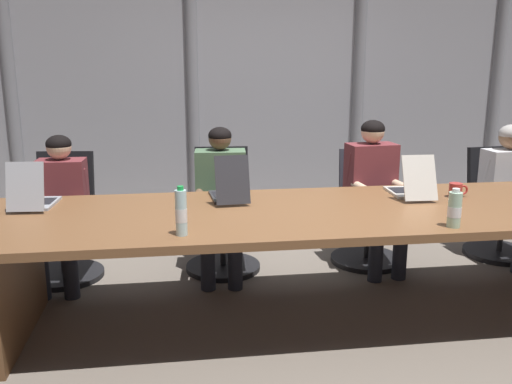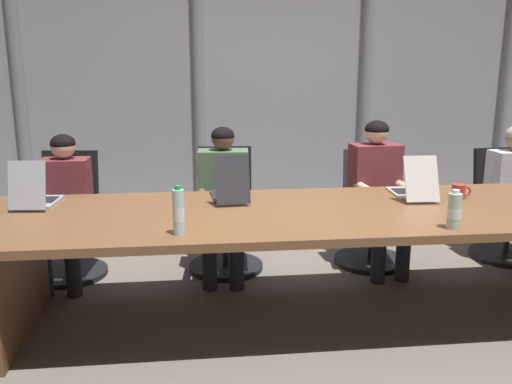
% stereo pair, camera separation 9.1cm
% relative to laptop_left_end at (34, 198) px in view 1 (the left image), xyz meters
% --- Properties ---
extents(ground_plane, '(13.43, 13.43, 0.00)m').
position_rel_laptop_left_end_xyz_m(ground_plane, '(1.86, -0.30, -0.80)').
color(ground_plane, '#6B6056').
extents(conference_table, '(4.34, 1.17, 0.74)m').
position_rel_laptop_left_end_xyz_m(conference_table, '(1.86, -0.30, -0.20)').
color(conference_table, brown).
rests_on(conference_table, ground_plane).
extents(curtain_backdrop, '(6.72, 0.17, 2.87)m').
position_rel_laptop_left_end_xyz_m(curtain_backdrop, '(1.86, 2.03, 0.63)').
color(curtain_backdrop, '#9999A0').
rests_on(curtain_backdrop, ground_plane).
extents(laptop_left_end, '(0.25, 0.41, 0.32)m').
position_rel_laptop_left_end_xyz_m(laptop_left_end, '(0.00, 0.00, 0.00)').
color(laptop_left_end, '#A8ADB7').
rests_on(laptop_left_end, conference_table).
extents(laptop_left_mid, '(0.25, 0.44, 0.32)m').
position_rel_laptop_left_end_xyz_m(laptop_left_mid, '(1.25, 0.01, 0.00)').
color(laptop_left_mid, '#2D2D33').
rests_on(laptop_left_mid, conference_table).
extents(laptop_center, '(0.24, 0.46, 0.30)m').
position_rel_laptop_left_end_xyz_m(laptop_center, '(2.50, -0.04, -0.00)').
color(laptop_center, beige).
rests_on(laptop_center, conference_table).
extents(office_chair_left_end, '(0.60, 0.60, 0.96)m').
position_rel_laptop_left_end_xyz_m(office_chair_left_end, '(0.01, 0.70, -0.44)').
color(office_chair_left_end, black).
rests_on(office_chair_left_end, ground_plane).
extents(office_chair_left_mid, '(0.60, 0.60, 0.97)m').
position_rel_laptop_left_end_xyz_m(office_chair_left_mid, '(1.25, 0.71, -0.44)').
color(office_chair_left_mid, black).
rests_on(office_chair_left_mid, ground_plane).
extents(office_chair_center, '(0.60, 0.60, 0.92)m').
position_rel_laptop_left_end_xyz_m(office_chair_center, '(2.47, 0.70, -0.45)').
color(office_chair_center, '#2D2D38').
rests_on(office_chair_center, ground_plane).
extents(office_chair_right_mid, '(0.60, 0.60, 0.92)m').
position_rel_laptop_left_end_xyz_m(office_chair_right_mid, '(3.66, 0.70, -0.46)').
color(office_chair_right_mid, black).
rests_on(office_chair_right_mid, ground_plane).
extents(person_left_end, '(0.37, 0.55, 1.12)m').
position_rel_laptop_left_end_xyz_m(person_left_end, '(0.04, 0.54, -0.17)').
color(person_left_end, brown).
rests_on(person_left_end, ground_plane).
extents(person_left_mid, '(0.43, 0.57, 1.16)m').
position_rel_laptop_left_end_xyz_m(person_left_mid, '(1.23, 0.54, -0.15)').
color(person_left_mid, '#4C6B4C').
rests_on(person_left_mid, ground_plane).
extents(person_center, '(0.43, 0.57, 1.19)m').
position_rel_laptop_left_end_xyz_m(person_center, '(2.46, 0.55, -0.13)').
color(person_center, brown).
rests_on(person_center, ground_plane).
extents(water_bottle_primary, '(0.08, 0.08, 0.22)m').
position_rel_laptop_left_end_xyz_m(water_bottle_primary, '(2.44, -0.76, 0.04)').
color(water_bottle_primary, '#ADD1B2').
rests_on(water_bottle_primary, conference_table).
extents(water_bottle_secondary, '(0.06, 0.06, 0.27)m').
position_rel_laptop_left_end_xyz_m(water_bottle_secondary, '(0.93, -0.70, 0.06)').
color(water_bottle_secondary, silver).
rests_on(water_bottle_secondary, conference_table).
extents(coffee_mug_near, '(0.13, 0.09, 0.10)m').
position_rel_laptop_left_end_xyz_m(coffee_mug_near, '(2.79, -0.12, -0.01)').
color(coffee_mug_near, '#B2332D').
rests_on(coffee_mug_near, conference_table).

